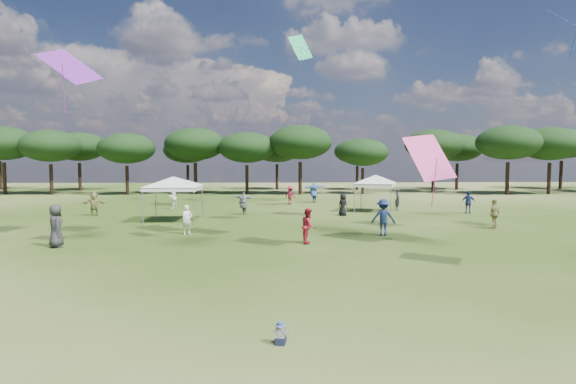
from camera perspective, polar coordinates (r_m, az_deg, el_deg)
name	(u,v)px	position (r m, az deg, el deg)	size (l,w,h in m)	color
ground	(270,381)	(9.18, -2.16, -21.52)	(140.00, 140.00, 0.00)	#324A16
tree_line	(291,146)	(55.76, 0.36, 5.53)	(108.78, 17.63, 7.77)	black
tent_left	(173,179)	(30.93, -13.42, 1.56)	(6.55, 6.55, 3.11)	gray
tent_right	(375,177)	(36.06, 10.33, 1.81)	(5.21, 5.21, 3.03)	gray
toddler	(281,334)	(10.67, -0.89, -16.50)	(0.34, 0.37, 0.48)	black
festival_crowd	(277,203)	(33.04, -1.33, -1.35)	(27.65, 22.51, 1.92)	navy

